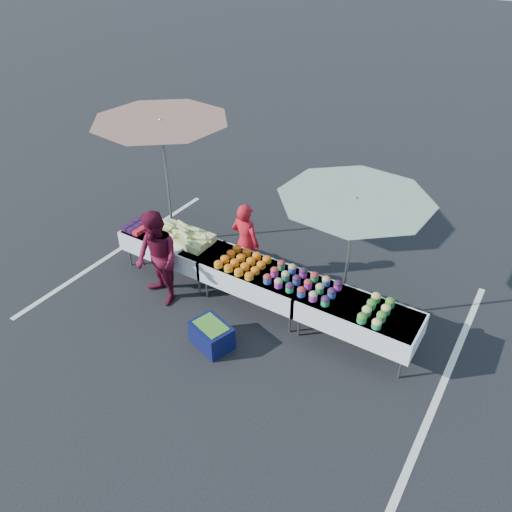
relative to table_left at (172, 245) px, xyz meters
The scene contains 17 objects.
ground 1.89m from the table_left, ahead, with size 80.00×80.00×0.00m, color black.
stripe_left 1.52m from the table_left, behind, with size 0.10×5.00×0.00m, color silver.
stripe_right 5.03m from the table_left, ahead, with size 0.10×5.00×0.00m, color silver.
table_left is the anchor object (origin of this frame).
table_center 1.80m from the table_left, ahead, with size 1.86×0.81×0.75m.
table_right 3.60m from the table_left, ahead, with size 1.86×0.81×0.75m.
berry_punnets 0.74m from the table_left, behind, with size 0.40×0.54×0.08m.
corn_pile 0.36m from the table_left, ahead, with size 1.16×0.57×0.26m.
plastic_bags 0.47m from the table_left, 45.00° to the right, with size 0.30×0.25×0.05m, color white.
carrot_bowls 1.57m from the table_left, ahead, with size 0.75×0.69×0.11m.
potato_cups 2.66m from the table_left, ahead, with size 1.14×0.58×0.16m.
bean_baskets 3.87m from the table_left, ahead, with size 0.36×0.68×0.15m.
vendor 1.36m from the table_left, 24.07° to the left, with size 0.55×0.36×1.52m, color red.
customer 0.87m from the table_left, 65.04° to the right, with size 0.82×0.64×1.69m, color #5B0D23.
umbrella_left 2.03m from the table_left, 131.19° to the left, with size 3.09×3.09×2.55m.
umbrella_right 3.54m from the table_left, ahead, with size 2.83×2.83×2.29m.
storage_bin 2.15m from the table_left, 34.26° to the right, with size 0.72×0.61×0.41m.
Camera 1 is at (3.51, -5.55, 5.55)m, focal length 35.00 mm.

